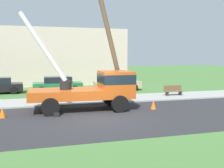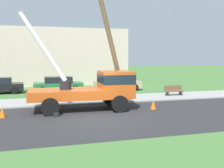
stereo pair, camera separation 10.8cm
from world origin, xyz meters
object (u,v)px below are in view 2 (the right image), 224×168
traffic_cone_ahead (153,105)px  traffic_cone_curbside (115,100)px  parked_sedan_green (58,84)px  leaning_utility_pole (110,39)px  utility_truck (95,87)px  traffic_cone_behind (2,112)px  parked_sedan_tan (118,83)px  park_bench (174,91)px

traffic_cone_ahead → traffic_cone_curbside: 2.87m
parked_sedan_green → leaning_utility_pole: bearing=-67.9°
leaning_utility_pole → parked_sedan_green: leaning_utility_pole is taller
traffic_cone_curbside → parked_sedan_green: (-3.25, 7.52, 0.43)m
utility_truck → parked_sedan_green: 8.97m
traffic_cone_behind → parked_sedan_tan: 13.15m
traffic_cone_ahead → park_bench: park_bench is taller
traffic_cone_ahead → parked_sedan_tan: bearing=86.6°
utility_truck → parked_sedan_tan: bearing=64.4°
traffic_cone_ahead → traffic_cone_behind: bearing=179.3°
parked_sedan_green → parked_sedan_tan: size_ratio=1.00×
traffic_cone_ahead → parked_sedan_green: parked_sedan_green is taller
utility_truck → leaning_utility_pole: size_ratio=0.78×
utility_truck → traffic_cone_curbside: (1.68, 1.28, -1.13)m
parked_sedan_tan → utility_truck: bearing=-115.6°
traffic_cone_behind → parked_sedan_green: (3.68, 9.64, 0.43)m
parked_sedan_tan → park_bench: (3.23, -5.09, -0.25)m
traffic_cone_behind → traffic_cone_curbside: 7.24m
park_bench → parked_sedan_tan: bearing=122.4°
utility_truck → park_bench: 8.08m
leaning_utility_pole → traffic_cone_curbside: 4.19m
leaning_utility_pole → parked_sedan_tan: size_ratio=1.96×
traffic_cone_ahead → parked_sedan_tan: 9.43m
park_bench → traffic_cone_curbside: bearing=-159.6°
leaning_utility_pole → traffic_cone_behind: (-6.63, -2.36, -4.18)m
parked_sedan_green → traffic_cone_curbside: bearing=-66.6°
leaning_utility_pole → parked_sedan_green: bearing=112.1°
traffic_cone_behind → traffic_cone_ahead: bearing=-0.7°
utility_truck → traffic_cone_ahead: bearing=-15.0°
park_bench → leaning_utility_pole: bearing=-162.6°
traffic_cone_curbside → parked_sedan_tan: parked_sedan_tan is taller
leaning_utility_pole → traffic_cone_behind: leaning_utility_pole is taller
traffic_cone_ahead → leaning_utility_pole: bearing=130.6°
leaning_utility_pole → parked_sedan_tan: (2.67, 6.94, -3.74)m
traffic_cone_ahead → traffic_cone_behind: 8.74m
utility_truck → traffic_cone_ahead: (3.50, -0.94, -1.13)m
traffic_cone_ahead → park_bench: (3.79, 4.31, 0.18)m
leaning_utility_pole → parked_sedan_tan: 8.32m
traffic_cone_ahead → traffic_cone_behind: (-8.74, 0.10, 0.00)m
utility_truck → traffic_cone_ahead: utility_truck is taller
leaning_utility_pole → traffic_cone_ahead: bearing=-49.4°
utility_truck → leaning_utility_pole: 3.68m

